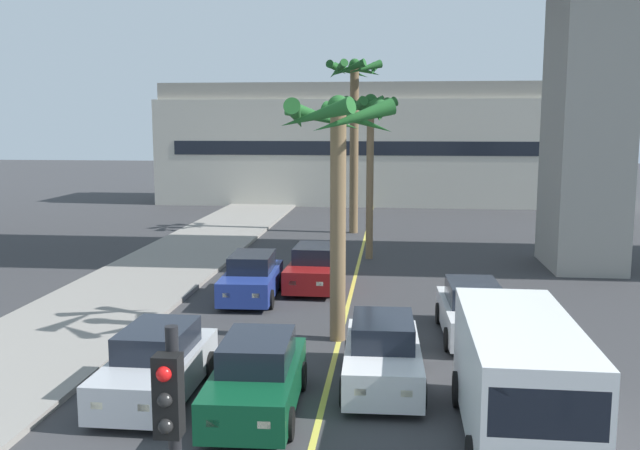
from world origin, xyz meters
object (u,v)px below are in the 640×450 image
object	(u,v)px
car_queue_fifth	(314,268)
palm_tree_near_median	(354,103)
car_queue_fourth	(252,278)
delivery_van	(519,377)
car_queue_sixth	(383,355)
car_queue_front	(473,312)
car_queue_second	(257,378)
palm_tree_far_median	(338,150)
car_queue_third	(157,365)
palm_tree_mid_median	(370,124)

from	to	relation	value
car_queue_fifth	palm_tree_near_median	xyz separation A→B (m)	(0.68, 13.11, 6.35)
car_queue_fourth	car_queue_fifth	bearing A→B (deg)	43.57
delivery_van	palm_tree_near_median	distance (m)	26.24
car_queue_sixth	palm_tree_near_median	distance (m)	23.49
car_queue_fifth	car_queue_front	bearing A→B (deg)	-46.78
car_queue_second	car_queue_fifth	bearing A→B (deg)	90.32
car_queue_front	car_queue_sixth	xyz separation A→B (m)	(-2.49, -3.94, 0.00)
car_queue_fourth	car_queue_sixth	size ratio (longest dim) A/B	1.01
car_queue_fourth	car_queue_second	bearing A→B (deg)	-77.75
palm_tree_far_median	car_queue_third	bearing A→B (deg)	-129.02
palm_tree_mid_median	car_queue_front	bearing A→B (deg)	-73.46
car_queue_fourth	car_queue_fifth	distance (m)	2.70
car_queue_front	palm_tree_mid_median	xyz separation A→B (m)	(-3.33, 11.23, 5.24)
car_queue_fourth	car_queue_fifth	xyz separation A→B (m)	(1.96, 1.86, 0.00)
car_queue_fourth	palm_tree_near_median	distance (m)	16.48
car_queue_second	delivery_van	size ratio (longest dim) A/B	0.79
car_queue_third	delivery_van	bearing A→B (deg)	-10.81
palm_tree_near_median	car_queue_sixth	bearing A→B (deg)	-84.96
car_queue_second	palm_tree_near_median	distance (m)	25.10
car_queue_sixth	palm_tree_mid_median	distance (m)	16.07
car_queue_fifth	palm_tree_near_median	size ratio (longest dim) A/B	0.44
car_queue_second	palm_tree_near_median	world-z (taller)	palm_tree_near_median
car_queue_third	palm_tree_near_median	bearing A→B (deg)	82.89
palm_tree_far_median	car_queue_fifth	bearing A→B (deg)	102.37
car_queue_fourth	car_queue_fifth	size ratio (longest dim) A/B	1.01
car_queue_second	palm_tree_far_median	bearing A→B (deg)	75.62
car_queue_fifth	palm_tree_mid_median	size ratio (longest dim) A/B	0.57
car_queue_front	car_queue_third	xyz separation A→B (m)	(-7.44, -5.15, 0.00)
car_queue_second	car_queue_fifth	size ratio (longest dim) A/B	1.01
delivery_van	palm_tree_near_median	bearing A→B (deg)	100.30
car_queue_third	car_queue_second	bearing A→B (deg)	-12.71
car_queue_third	palm_tree_near_median	distance (m)	24.76
car_queue_second	palm_tree_mid_median	world-z (taller)	palm_tree_mid_median
palm_tree_far_median	car_queue_second	bearing A→B (deg)	-104.38
palm_tree_mid_median	car_queue_third	bearing A→B (deg)	-104.05
car_queue_fourth	car_queue_fifth	world-z (taller)	same
car_queue_front	car_queue_fourth	world-z (taller)	same
car_queue_fifth	palm_tree_mid_median	world-z (taller)	palm_tree_mid_median
car_queue_fifth	palm_tree_near_median	bearing A→B (deg)	87.05
car_queue_second	palm_tree_mid_median	distance (m)	17.80
car_queue_fifth	car_queue_sixth	xyz separation A→B (m)	(2.66, -9.42, 0.00)
car_queue_front	car_queue_fifth	world-z (taller)	same
car_queue_fifth	car_queue_second	bearing A→B (deg)	-89.68
car_queue_front	delivery_van	xyz separation A→B (m)	(0.10, -6.59, 0.57)
car_queue_third	palm_tree_mid_median	size ratio (longest dim) A/B	0.56
car_queue_front	palm_tree_mid_median	world-z (taller)	palm_tree_mid_median
car_queue_third	palm_tree_far_median	xyz separation A→B (m)	(3.64, 4.49, 4.56)
car_queue_third	car_queue_sixth	xyz separation A→B (m)	(4.95, 1.22, 0.00)
car_queue_front	car_queue_fifth	bearing A→B (deg)	133.22
palm_tree_near_median	palm_tree_far_median	size ratio (longest dim) A/B	1.40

